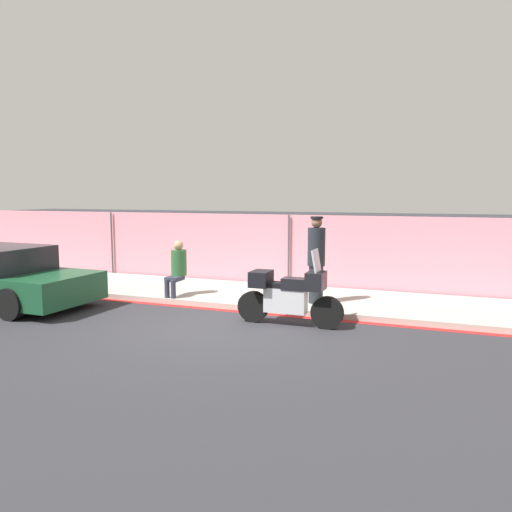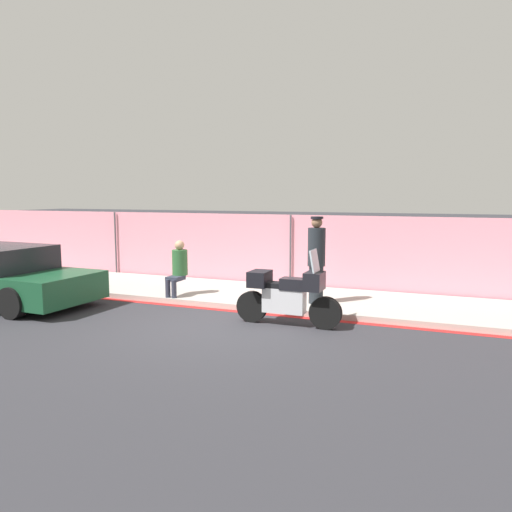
# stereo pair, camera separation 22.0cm
# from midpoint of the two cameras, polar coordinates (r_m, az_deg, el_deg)

# --- Properties ---
(ground_plane) EXTENTS (120.00, 120.00, 0.00)m
(ground_plane) POSITION_cam_midpoint_polar(r_m,az_deg,el_deg) (9.53, -4.18, -8.07)
(ground_plane) COLOR #2D2D33
(sidewalk) EXTENTS (41.24, 2.73, 0.13)m
(sidewalk) POSITION_cam_midpoint_polar(r_m,az_deg,el_deg) (11.92, 1.25, -4.66)
(sidewalk) COLOR #ADA89E
(sidewalk) RESTS_ON ground_plane
(curb_paint_stripe) EXTENTS (41.24, 0.18, 0.01)m
(curb_paint_stripe) POSITION_cam_midpoint_polar(r_m,az_deg,el_deg) (10.60, -1.40, -6.47)
(curb_paint_stripe) COLOR red
(curb_paint_stripe) RESTS_ON ground_plane
(storefront_fence) EXTENTS (39.17, 0.16, 1.95)m
(storefront_fence) POSITION_cam_midpoint_polar(r_m,az_deg,el_deg) (13.13, 3.39, 0.46)
(storefront_fence) COLOR pink
(storefront_fence) RESTS_ON ground_plane
(motorcycle) EXTENTS (2.08, 0.51, 1.48)m
(motorcycle) POSITION_cam_midpoint_polar(r_m,az_deg,el_deg) (9.50, 3.04, -4.39)
(motorcycle) COLOR black
(motorcycle) RESTS_ON ground_plane
(officer_standing) EXTENTS (0.38, 0.38, 1.89)m
(officer_standing) POSITION_cam_midpoint_polar(r_m,az_deg,el_deg) (10.85, 6.32, -0.32)
(officer_standing) COLOR #1E2328
(officer_standing) RESTS_ON sidewalk
(person_seated_on_curb) EXTENTS (0.36, 0.66, 1.29)m
(person_seated_on_curb) POSITION_cam_midpoint_polar(r_m,az_deg,el_deg) (11.81, -9.49, -1.05)
(person_seated_on_curb) COLOR #2D3342
(person_seated_on_curb) RESTS_ON sidewalk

